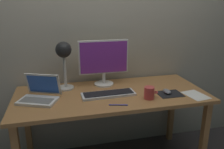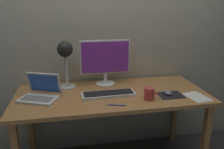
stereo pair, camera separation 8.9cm
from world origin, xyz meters
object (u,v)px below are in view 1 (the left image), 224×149
at_px(keyboard_main, 108,94).
at_px(desk_lamp, 64,55).
at_px(monitor, 104,60).
at_px(pen, 118,105).
at_px(laptop, 40,93).
at_px(mouse, 167,91).
at_px(coffee_mug, 149,93).

distance_m(keyboard_main, desk_lamp, 0.51).
relative_size(monitor, pen, 3.21).
xyz_separation_m(keyboard_main, pen, (0.03, -0.20, -0.01)).
bearing_deg(laptop, monitor, 21.39).
relative_size(desk_lamp, mouse, 4.37).
xyz_separation_m(desk_lamp, pen, (0.36, -0.45, -0.30)).
distance_m(monitor, pen, 0.52).
height_order(laptop, mouse, laptop).
height_order(mouse, pen, mouse).
height_order(keyboard_main, coffee_mug, coffee_mug).
distance_m(monitor, laptop, 0.62).
xyz_separation_m(monitor, keyboard_main, (-0.02, -0.26, -0.22)).
bearing_deg(laptop, desk_lamp, 43.90).
bearing_deg(laptop, pen, -24.03).
xyz_separation_m(monitor, coffee_mug, (0.28, -0.40, -0.19)).
relative_size(monitor, laptop, 1.28).
relative_size(keyboard_main, pen, 3.17).
xyz_separation_m(keyboard_main, coffee_mug, (0.30, -0.14, 0.04)).
xyz_separation_m(monitor, pen, (0.01, -0.47, -0.23)).
bearing_deg(desk_lamp, pen, -51.06).
height_order(desk_lamp, pen, desk_lamp).
distance_m(laptop, mouse, 1.03).
bearing_deg(pen, monitor, 91.51).
bearing_deg(pen, laptop, 155.97).
bearing_deg(coffee_mug, monitor, 125.43).
bearing_deg(monitor, pen, -88.49).
bearing_deg(keyboard_main, laptop, 175.00).
height_order(desk_lamp, coffee_mug, desk_lamp).
height_order(mouse, coffee_mug, coffee_mug).
distance_m(laptop, pen, 0.62).
bearing_deg(laptop, keyboard_main, -5.00).
bearing_deg(mouse, pen, -164.27).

